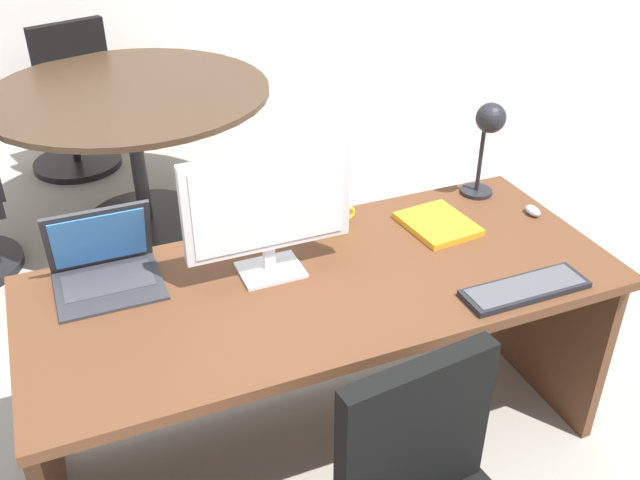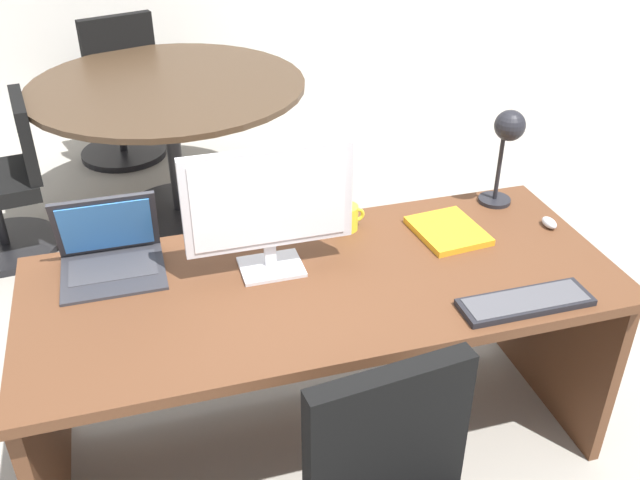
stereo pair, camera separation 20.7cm
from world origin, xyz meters
TOP-DOWN VIEW (x-y plane):
  - ground at (0.00, 1.50)m, footprint 12.00×12.00m
  - desk at (0.00, 0.05)m, footprint 1.88×0.79m
  - monitor at (-0.15, 0.10)m, footprint 0.53×0.16m
  - laptop at (-0.64, 0.26)m, footprint 0.32×0.28m
  - keyboard at (0.54, -0.30)m, footprint 0.41×0.13m
  - mouse at (0.86, 0.09)m, footprint 0.04×0.07m
  - desk_lamp at (0.76, 0.28)m, footprint 0.12×0.15m
  - book at (0.50, 0.14)m, footprint 0.24×0.28m
  - coffee_mug at (0.17, 0.28)m, footprint 0.11×0.08m
  - meeting_table at (-0.30, 1.89)m, footprint 1.45×1.45m
  - meeting_chair_near at (-0.55, 2.74)m, footprint 0.57×0.59m
  - meeting_chair_far at (-1.18, 1.77)m, footprint 0.56×0.56m

SIDE VIEW (x-z plane):
  - ground at x=0.00m, z-range 0.00..0.00m
  - meeting_chair_far at x=-1.18m, z-range -0.08..0.73m
  - meeting_chair_near at x=-0.55m, z-range -0.09..0.89m
  - desk at x=0.00m, z-range 0.16..0.91m
  - meeting_table at x=-0.30m, z-range 0.21..0.99m
  - keyboard at x=0.54m, z-range 0.75..0.77m
  - book at x=0.50m, z-range 0.75..0.77m
  - mouse at x=0.86m, z-range 0.75..0.78m
  - coffee_mug at x=0.17m, z-range 0.75..0.84m
  - laptop at x=-0.64m, z-range 0.69..0.95m
  - monitor at x=-0.15m, z-range 0.78..1.20m
  - desk_lamp at x=0.76m, z-range 0.83..1.20m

